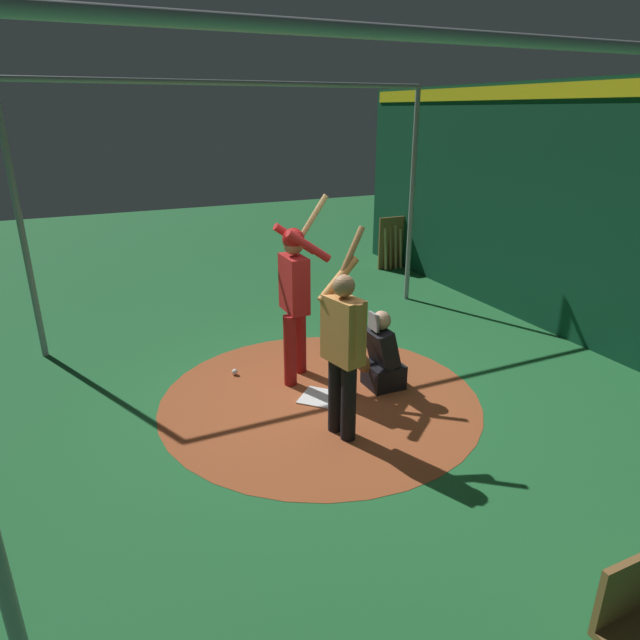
# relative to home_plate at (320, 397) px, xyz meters

# --- Properties ---
(ground_plane) EXTENTS (27.25, 27.25, 0.00)m
(ground_plane) POSITION_rel_home_plate_xyz_m (0.00, 0.00, -0.01)
(ground_plane) COLOR #216633
(dirt_circle) EXTENTS (3.59, 3.59, 0.01)m
(dirt_circle) POSITION_rel_home_plate_xyz_m (0.00, 0.00, -0.01)
(dirt_circle) COLOR #9E4C28
(dirt_circle) RESTS_ON ground
(home_plate) EXTENTS (0.59, 0.59, 0.01)m
(home_plate) POSITION_rel_home_plate_xyz_m (0.00, 0.00, 0.00)
(home_plate) COLOR white
(home_plate) RESTS_ON dirt_circle
(batter) EXTENTS (0.68, 0.49, 2.17)m
(batter) POSITION_rel_home_plate_xyz_m (0.04, -0.60, 1.11)
(batter) COLOR maroon
(batter) RESTS_ON ground
(catcher) EXTENTS (0.58, 0.40, 0.95)m
(catcher) POSITION_rel_home_plate_xyz_m (-0.76, 0.04, 0.36)
(catcher) COLOR black
(catcher) RESTS_ON ground
(visitor) EXTENTS (0.55, 0.56, 2.04)m
(visitor) POSITION_rel_home_plate_xyz_m (0.10, 0.75, 0.95)
(visitor) COLOR black
(visitor) RESTS_ON ground
(back_wall) EXTENTS (0.23, 11.25, 3.45)m
(back_wall) POSITION_rel_home_plate_xyz_m (-4.00, 0.00, 1.72)
(back_wall) COLOR #0C3D26
(back_wall) RESTS_ON ground
(cage_frame) EXTENTS (5.75, 5.27, 3.42)m
(cage_frame) POSITION_rel_home_plate_xyz_m (0.00, 0.00, 2.34)
(cage_frame) COLOR gray
(cage_frame) RESTS_ON ground
(bat_rack) EXTENTS (0.82, 0.17, 1.05)m
(bat_rack) POSITION_rel_home_plate_xyz_m (-3.75, -4.40, 0.48)
(bat_rack) COLOR olive
(bat_rack) RESTS_ON ground
(baseball_0) EXTENTS (0.07, 0.07, 0.07)m
(baseball_0) POSITION_rel_home_plate_xyz_m (0.10, -0.73, 0.03)
(baseball_0) COLOR white
(baseball_0) RESTS_ON dirt_circle
(baseball_1) EXTENTS (0.07, 0.07, 0.07)m
(baseball_1) POSITION_rel_home_plate_xyz_m (0.71, -0.97, 0.03)
(baseball_1) COLOR white
(baseball_1) RESTS_ON dirt_circle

